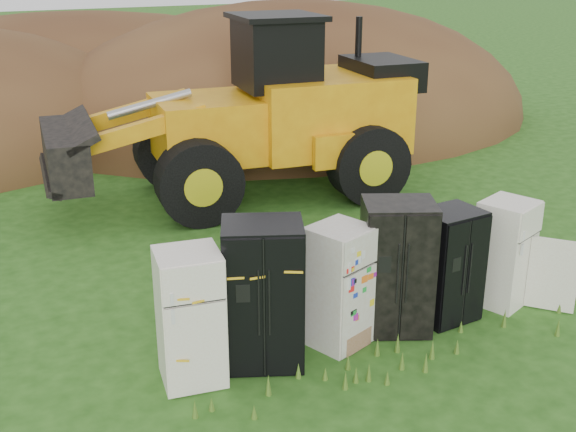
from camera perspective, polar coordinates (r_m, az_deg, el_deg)
name	(u,v)px	position (r m, az deg, el deg)	size (l,w,h in m)	color
ground	(367,335)	(10.36, 6.23, -9.34)	(120.00, 120.00, 0.00)	#214B14
fridge_leftmost	(190,317)	(9.01, -7.72, -7.93)	(0.77, 0.73, 1.74)	white
fridge_black_side	(263,294)	(9.27, -1.98, -6.20)	(1.01, 0.80, 1.94)	black
fridge_sticker	(339,286)	(9.77, 4.03, -5.53)	(0.76, 0.70, 1.70)	silver
fridge_dark_mid	(397,267)	(10.19, 8.59, -3.99)	(0.97, 0.79, 1.90)	black
fridge_black_right	(448,265)	(10.65, 12.52, -3.81)	(0.83, 0.70, 1.67)	black
fridge_open_door	(504,253)	(11.32, 16.73, -2.82)	(0.74, 0.69, 1.64)	white
wheel_loader	(233,111)	(15.26, -4.38, 8.31)	(7.96, 3.23, 3.85)	orange
dirt_mound_right	(291,121)	(22.84, 0.26, 7.51)	(15.77, 11.57, 7.35)	#462716
dirt_mound_back	(75,105)	(26.29, -16.46, 8.40)	(19.15, 12.76, 6.24)	#462716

